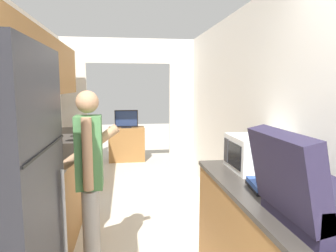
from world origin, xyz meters
TOP-DOWN VIEW (x-y plane):
  - wall_left at (-1.17, 2.15)m, footprint 0.38×7.11m
  - wall_right at (1.25, 1.75)m, footprint 0.06×7.11m
  - wall_far_with_doorway at (0.00, 4.74)m, footprint 2.83×0.06m
  - counter_left at (-0.92, 2.54)m, footprint 0.62×3.37m
  - range_oven at (-0.91, 3.27)m, footprint 0.66×0.79m
  - person at (-0.38, 1.55)m, footprint 0.51×0.38m
  - suitcase at (0.84, 0.43)m, footprint 0.51×0.57m
  - microwave at (1.00, 1.42)m, footprint 0.40×0.46m
  - book_stack at (0.87, 0.95)m, footprint 0.26×0.31m
  - tv_cabinet at (-0.05, 5.62)m, footprint 0.77×0.42m
  - television at (-0.05, 5.58)m, footprint 0.50×0.16m

SIDE VIEW (x-z plane):
  - tv_cabinet at x=-0.05m, z-range 0.00..0.74m
  - counter_left at x=-0.92m, z-range 0.00..0.93m
  - range_oven at x=-0.91m, z-range -0.06..1.00m
  - person at x=-0.38m, z-range 0.05..1.65m
  - television at x=-0.05m, z-range 0.73..1.12m
  - book_stack at x=0.87m, z-range 0.93..0.98m
  - microwave at x=1.00m, z-range 0.93..1.22m
  - suitcase at x=0.84m, z-range 0.84..1.33m
  - wall_right at x=1.25m, z-range 0.00..2.50m
  - wall_far_with_doorway at x=0.00m, z-range 0.18..2.68m
  - wall_left at x=-1.17m, z-range 0.25..2.75m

